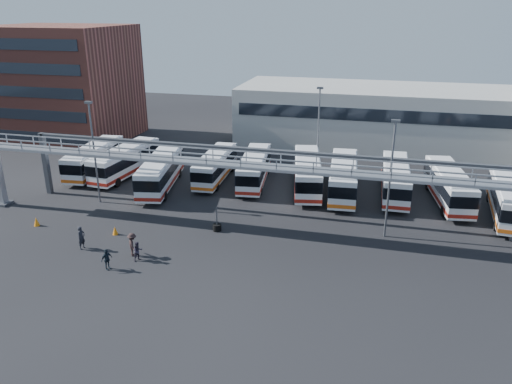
% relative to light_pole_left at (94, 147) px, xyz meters
% --- Properties ---
extents(ground, '(140.00, 140.00, 0.00)m').
position_rel_light_pole_left_xyz_m(ground, '(16.00, -8.00, -5.73)').
color(ground, black).
rests_on(ground, ground).
extents(gantry, '(51.40, 5.15, 7.10)m').
position_rel_light_pole_left_xyz_m(gantry, '(16.00, -2.13, -0.22)').
color(gantry, '#97999F').
rests_on(gantry, ground).
extents(apartment_building, '(18.00, 15.00, 16.00)m').
position_rel_light_pole_left_xyz_m(apartment_building, '(-18.00, 22.00, 2.27)').
color(apartment_building, brown).
rests_on(apartment_building, ground).
extents(warehouse, '(42.00, 14.00, 8.00)m').
position_rel_light_pole_left_xyz_m(warehouse, '(28.00, 30.00, -1.73)').
color(warehouse, '#9E9E99').
rests_on(warehouse, ground).
extents(light_pole_left, '(0.70, 0.35, 10.21)m').
position_rel_light_pole_left_xyz_m(light_pole_left, '(0.00, 0.00, 0.00)').
color(light_pole_left, '#4C4F54').
rests_on(light_pole_left, ground).
extents(light_pole_mid, '(0.70, 0.35, 10.21)m').
position_rel_light_pole_left_xyz_m(light_pole_mid, '(28.00, -1.00, 0.00)').
color(light_pole_mid, '#4C4F54').
rests_on(light_pole_mid, ground).
extents(light_pole_back, '(0.70, 0.35, 10.21)m').
position_rel_light_pole_left_xyz_m(light_pole_back, '(20.00, 14.00, 0.00)').
color(light_pole_back, '#4C4F54').
rests_on(light_pole_back, ground).
extents(bus_0, '(3.57, 11.29, 3.37)m').
position_rel_light_pole_left_xyz_m(bus_0, '(-5.32, 8.07, -3.86)').
color(bus_0, silver).
rests_on(bus_0, ground).
extents(bus_1, '(3.56, 11.44, 3.42)m').
position_rel_light_pole_left_xyz_m(bus_1, '(-1.35, 8.09, -3.84)').
color(bus_1, silver).
rests_on(bus_1, ground).
extents(bus_2, '(4.79, 11.80, 3.50)m').
position_rel_light_pole_left_xyz_m(bus_2, '(4.34, 5.33, -3.79)').
color(bus_2, silver).
rests_on(bus_2, ground).
extents(bus_3, '(2.93, 10.58, 3.18)m').
position_rel_light_pole_left_xyz_m(bus_3, '(9.20, 9.25, -3.97)').
color(bus_3, silver).
rests_on(bus_3, ground).
extents(bus_4, '(3.85, 11.15, 3.32)m').
position_rel_light_pole_left_xyz_m(bus_4, '(13.72, 9.28, -3.89)').
color(bus_4, silver).
rests_on(bus_4, ground).
extents(bus_5, '(4.72, 11.90, 3.53)m').
position_rel_light_pole_left_xyz_m(bus_5, '(19.69, 8.86, -3.78)').
color(bus_5, silver).
rests_on(bus_5, ground).
extents(bus_6, '(3.47, 11.76, 3.53)m').
position_rel_light_pole_left_xyz_m(bus_6, '(23.55, 8.35, -3.78)').
color(bus_6, silver).
rests_on(bus_6, ground).
extents(bus_7, '(2.88, 11.31, 3.42)m').
position_rel_light_pole_left_xyz_m(bus_7, '(28.79, 9.27, -3.84)').
color(bus_7, silver).
rests_on(bus_7, ground).
extents(bus_8, '(4.16, 11.56, 3.44)m').
position_rel_light_pole_left_xyz_m(bus_8, '(33.94, 8.58, -3.83)').
color(bus_8, silver).
rests_on(bus_8, ground).
extents(bus_9, '(3.48, 11.47, 3.43)m').
position_rel_light_pole_left_xyz_m(bus_9, '(38.93, 6.15, -3.83)').
color(bus_9, silver).
rests_on(bus_9, ground).
extents(pedestrian_a, '(0.56, 0.77, 1.96)m').
position_rel_light_pole_left_xyz_m(pedestrian_a, '(4.09, -9.54, -4.75)').
color(pedestrian_a, black).
rests_on(pedestrian_a, ground).
extents(pedestrian_b, '(0.91, 0.97, 1.58)m').
position_rel_light_pole_left_xyz_m(pedestrian_b, '(9.46, -10.22, -4.94)').
color(pedestrian_b, '#292432').
rests_on(pedestrian_b, ground).
extents(pedestrian_c, '(1.33, 1.42, 1.93)m').
position_rel_light_pole_left_xyz_m(pedestrian_c, '(8.67, -9.58, -4.76)').
color(pedestrian_c, black).
rests_on(pedestrian_c, ground).
extents(pedestrian_d, '(0.73, 1.06, 1.67)m').
position_rel_light_pole_left_xyz_m(pedestrian_d, '(7.83, -12.07, -4.89)').
color(pedestrian_d, black).
rests_on(pedestrian_d, ground).
extents(cone_left, '(0.54, 0.54, 0.80)m').
position_rel_light_pole_left_xyz_m(cone_left, '(-2.48, -6.58, -5.33)').
color(cone_left, orange).
rests_on(cone_left, ground).
extents(cone_right, '(0.53, 0.53, 0.74)m').
position_rel_light_pole_left_xyz_m(cone_right, '(5.33, -6.46, -5.36)').
color(cone_right, orange).
rests_on(cone_right, ground).
extents(tire_stack, '(0.76, 0.76, 2.18)m').
position_rel_light_pole_left_xyz_m(tire_stack, '(13.65, -3.50, -5.36)').
color(tire_stack, black).
rests_on(tire_stack, ground).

